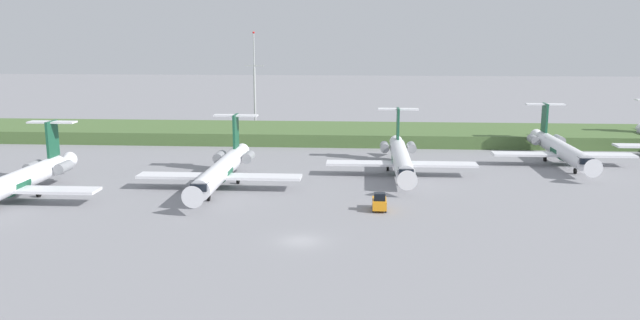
{
  "coord_description": "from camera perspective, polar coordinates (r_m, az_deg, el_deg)",
  "views": [
    {
      "loc": [
        6.34,
        -63.14,
        21.04
      ],
      "look_at": [
        0.0,
        28.66,
        3.0
      ],
      "focal_mm": 35.76,
      "sensor_mm": 36.0,
      "label": 1
    }
  ],
  "objects": [
    {
      "name": "ground_plane",
      "position": [
        95.7,
        0.06,
        -1.61
      ],
      "size": [
        500.0,
        500.0,
        0.0
      ],
      "primitive_type": "plane",
      "color": "gray"
    },
    {
      "name": "grass_berm",
      "position": [
        130.78,
        1.13,
        2.37
      ],
      "size": [
        320.0,
        20.0,
        2.45
      ],
      "primitive_type": "cube",
      "color": "#4C6B38",
      "rests_on": "ground"
    },
    {
      "name": "regional_jet_second",
      "position": [
        91.11,
        -25.55,
        -1.73
      ],
      "size": [
        22.81,
        31.0,
        9.0
      ],
      "color": "white",
      "rests_on": "ground"
    },
    {
      "name": "regional_jet_third",
      "position": [
        90.75,
        -8.78,
        -0.81
      ],
      "size": [
        22.81,
        31.0,
        9.0
      ],
      "color": "white",
      "rests_on": "ground"
    },
    {
      "name": "regional_jet_fourth",
      "position": [
        99.05,
        7.24,
        0.24
      ],
      "size": [
        22.81,
        31.0,
        9.0
      ],
      "color": "white",
      "rests_on": "ground"
    },
    {
      "name": "regional_jet_fifth",
      "position": [
        113.12,
        20.72,
        0.95
      ],
      "size": [
        22.81,
        31.0,
        9.0
      ],
      "color": "white",
      "rests_on": "ground"
    },
    {
      "name": "antenna_mast",
      "position": [
        146.35,
        -5.87,
        6.36
      ],
      "size": [
        4.4,
        0.5,
        21.91
      ],
      "color": "#B2B2B7",
      "rests_on": "ground"
    },
    {
      "name": "baggage_tug",
      "position": [
        78.2,
        5.34,
        -3.8
      ],
      "size": [
        1.72,
        3.2,
        2.3
      ],
      "color": "orange",
      "rests_on": "ground"
    }
  ]
}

